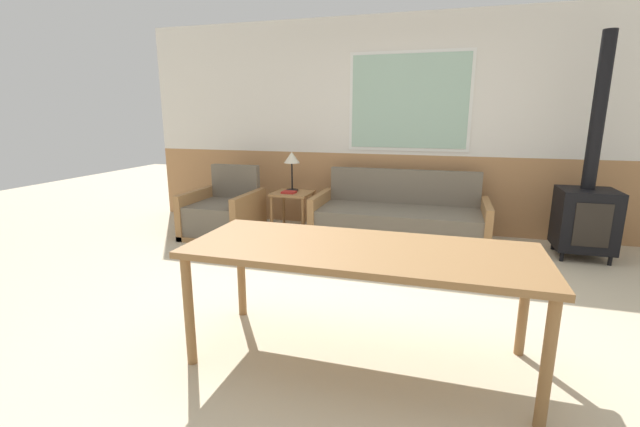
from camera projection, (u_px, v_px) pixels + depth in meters
ground_plane at (364, 314)px, 3.30m from camera, size 16.00×16.00×0.00m
wall_back at (406, 125)px, 5.44m from camera, size 7.20×0.09×2.70m
couch at (399, 222)px, 5.10m from camera, size 2.01×0.86×0.83m
armchair at (224, 215)px, 5.41m from camera, size 0.81×0.86×0.85m
side_table at (293, 200)px, 5.47m from camera, size 0.48×0.48×0.53m
table_lamp at (292, 160)px, 5.44m from camera, size 0.20×0.20×0.50m
book_stack at (289, 192)px, 5.37m from camera, size 0.17×0.15×0.03m
dining_table at (361, 258)px, 2.56m from camera, size 2.08×0.81×0.74m
wood_stove at (587, 205)px, 4.49m from camera, size 0.55×0.53×2.31m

